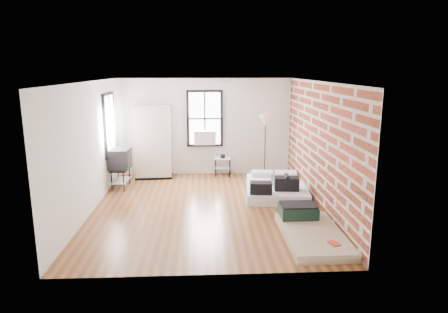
{
  "coord_description": "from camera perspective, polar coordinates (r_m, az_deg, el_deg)",
  "views": [
    {
      "loc": [
        -0.03,
        -8.54,
        3.08
      ],
      "look_at": [
        0.42,
        0.3,
        1.11
      ],
      "focal_mm": 32.0,
      "sensor_mm": 36.0,
      "label": 1
    }
  ],
  "objects": [
    {
      "name": "floor_lamp",
      "position": [
        11.26,
        5.95,
        4.76
      ],
      "size": [
        0.39,
        0.39,
        1.82
      ],
      "color": "#332711",
      "rests_on": "ground"
    },
    {
      "name": "wardrobe",
      "position": [
        11.47,
        -10.11,
        2.03
      ],
      "size": [
        1.07,
        0.65,
        2.06
      ],
      "rotation": [
        0.0,
        0.0,
        0.05
      ],
      "color": "black",
      "rests_on": "ground"
    },
    {
      "name": "mattress_bare",
      "position": [
        7.77,
        12.06,
        -10.06
      ],
      "size": [
        1.05,
        1.98,
        0.43
      ],
      "rotation": [
        0.0,
        0.0,
        0.0
      ],
      "color": "#C1B08B",
      "rests_on": "ground"
    },
    {
      "name": "room_shell",
      "position": [
        9.01,
        -1.23,
        3.96
      ],
      "size": [
        5.02,
        6.02,
        2.8
      ],
      "color": "silver",
      "rests_on": "ground"
    },
    {
      "name": "mattress_main",
      "position": [
        10.02,
        7.41,
        -4.43
      ],
      "size": [
        1.63,
        2.09,
        0.63
      ],
      "rotation": [
        0.0,
        0.0,
        -0.1
      ],
      "color": "white",
      "rests_on": "ground"
    },
    {
      "name": "side_table",
      "position": [
        11.59,
        -0.18,
        -0.74
      ],
      "size": [
        0.52,
        0.43,
        0.63
      ],
      "rotation": [
        0.0,
        0.0,
        -0.11
      ],
      "color": "black",
      "rests_on": "ground"
    },
    {
      "name": "tv_stand",
      "position": [
        10.69,
        -14.64,
        -0.51
      ],
      "size": [
        0.55,
        0.76,
        1.04
      ],
      "rotation": [
        0.0,
        0.0,
        -0.06
      ],
      "color": "black",
      "rests_on": "ground"
    },
    {
      "name": "ground",
      "position": [
        9.08,
        -2.58,
        -7.3
      ],
      "size": [
        6.0,
        6.0,
        0.0
      ],
      "primitive_type": "plane",
      "color": "brown",
      "rests_on": "ground"
    }
  ]
}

